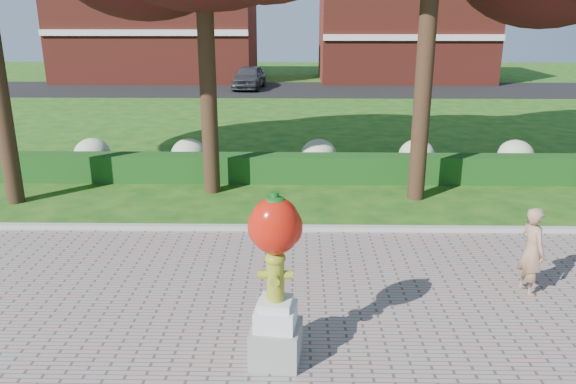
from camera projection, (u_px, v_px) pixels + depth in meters
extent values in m
plane|color=#144812|center=(276.00, 296.00, 9.77)|extent=(100.00, 100.00, 0.00)
cube|color=#ADADA5|center=(281.00, 229.00, 12.61)|extent=(40.00, 0.18, 0.15)
cube|color=#164413|center=(285.00, 168.00, 16.32)|extent=(24.00, 0.70, 0.80)
ellipsoid|color=#AAB288|center=(92.00, 154.00, 17.34)|extent=(1.10, 1.10, 0.99)
ellipsoid|color=#AAB288|center=(189.00, 155.00, 17.28)|extent=(1.10, 1.10, 0.99)
ellipsoid|color=#AAB288|center=(319.00, 155.00, 17.21)|extent=(1.10, 1.10, 0.99)
ellipsoid|color=#AAB288|center=(417.00, 156.00, 17.16)|extent=(1.10, 1.10, 0.99)
ellipsoid|color=#AAB288|center=(515.00, 156.00, 17.11)|extent=(1.10, 1.10, 0.99)
cube|color=black|center=(293.00, 89.00, 36.45)|extent=(50.00, 8.00, 0.02)
cube|color=maroon|center=(158.00, 31.00, 41.29)|extent=(14.00, 8.00, 7.00)
cube|color=maroon|center=(403.00, 35.00, 41.06)|extent=(12.00, 8.00, 6.40)
cylinder|color=black|center=(208.00, 79.00, 14.59)|extent=(0.44, 0.44, 6.16)
cylinder|color=black|center=(425.00, 58.00, 13.85)|extent=(0.44, 0.44, 7.28)
cube|color=gray|center=(276.00, 343.00, 7.81)|extent=(0.75, 0.75, 0.54)
cube|color=silver|center=(276.00, 316.00, 7.68)|extent=(0.61, 0.61, 0.30)
cube|color=silver|center=(276.00, 303.00, 7.62)|extent=(0.48, 0.48, 0.11)
cylinder|color=olive|center=(276.00, 279.00, 7.51)|extent=(0.24, 0.24, 0.61)
ellipsoid|color=olive|center=(275.00, 258.00, 7.42)|extent=(0.28, 0.28, 0.20)
cylinder|color=olive|center=(263.00, 275.00, 7.49)|extent=(0.13, 0.12, 0.12)
cylinder|color=olive|center=(288.00, 275.00, 7.49)|extent=(0.13, 0.12, 0.12)
cylinder|color=olive|center=(275.00, 280.00, 7.34)|extent=(0.13, 0.13, 0.13)
cylinder|color=olive|center=(275.00, 252.00, 7.39)|extent=(0.09, 0.09, 0.05)
ellipsoid|color=red|center=(275.00, 226.00, 7.28)|extent=(0.68, 0.61, 0.79)
ellipsoid|color=red|center=(260.00, 227.00, 7.29)|extent=(0.33, 0.33, 0.50)
ellipsoid|color=red|center=(290.00, 227.00, 7.28)|extent=(0.33, 0.33, 0.50)
cylinder|color=#125115|center=(275.00, 197.00, 7.16)|extent=(0.11, 0.11, 0.13)
ellipsoid|color=#125115|center=(275.00, 200.00, 7.17)|extent=(0.26, 0.26, 0.09)
imported|color=#9E785A|center=(532.00, 251.00, 9.58)|extent=(0.49, 0.64, 1.56)
imported|color=#393C40|center=(249.00, 77.00, 36.52)|extent=(2.18, 4.57, 1.51)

